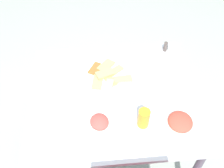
{
  "coord_description": "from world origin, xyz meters",
  "views": [
    {
      "loc": [
        0.11,
        1.02,
        1.99
      ],
      "look_at": [
        0.01,
        -0.06,
        0.77
      ],
      "focal_mm": 41.49,
      "sensor_mm": 36.0,
      "label": 1
    }
  ],
  "objects_px": {
    "salad_plate_greens": "(180,122)",
    "salad_plate_rice": "(99,123)",
    "soda_can": "(144,118)",
    "spoon": "(129,148)",
    "paper_napkin": "(128,145)",
    "pide_platter": "(108,76)",
    "fork": "(128,142)",
    "condiment_caddy": "(167,49)",
    "dining_table": "(115,102)"
  },
  "relations": [
    {
      "from": "paper_napkin",
      "to": "pide_platter",
      "type": "bearing_deg",
      "value": -82.17
    },
    {
      "from": "dining_table",
      "to": "pide_platter",
      "type": "relative_size",
      "value": 3.3
    },
    {
      "from": "fork",
      "to": "salad_plate_rice",
      "type": "bearing_deg",
      "value": -28.51
    },
    {
      "from": "soda_can",
      "to": "fork",
      "type": "bearing_deg",
      "value": 46.38
    },
    {
      "from": "dining_table",
      "to": "condiment_caddy",
      "type": "height_order",
      "value": "condiment_caddy"
    },
    {
      "from": "dining_table",
      "to": "paper_napkin",
      "type": "bearing_deg",
      "value": 96.09
    },
    {
      "from": "soda_can",
      "to": "pide_platter",
      "type": "bearing_deg",
      "value": -66.19
    },
    {
      "from": "salad_plate_rice",
      "to": "spoon",
      "type": "xyz_separation_m",
      "value": [
        -0.15,
        0.16,
        -0.01
      ]
    },
    {
      "from": "fork",
      "to": "salad_plate_greens",
      "type": "bearing_deg",
      "value": -151.28
    },
    {
      "from": "dining_table",
      "to": "salad_plate_rice",
      "type": "bearing_deg",
      "value": 63.12
    },
    {
      "from": "salad_plate_greens",
      "to": "condiment_caddy",
      "type": "height_order",
      "value": "condiment_caddy"
    },
    {
      "from": "salad_plate_rice",
      "to": "condiment_caddy",
      "type": "distance_m",
      "value": 0.78
    },
    {
      "from": "dining_table",
      "to": "soda_can",
      "type": "bearing_deg",
      "value": 120.68
    },
    {
      "from": "salad_plate_rice",
      "to": "fork",
      "type": "bearing_deg",
      "value": 138.78
    },
    {
      "from": "dining_table",
      "to": "paper_napkin",
      "type": "xyz_separation_m",
      "value": [
        -0.04,
        0.36,
        0.08
      ]
    },
    {
      "from": "spoon",
      "to": "salad_plate_rice",
      "type": "bearing_deg",
      "value": -32.63
    },
    {
      "from": "pide_platter",
      "to": "salad_plate_greens",
      "type": "distance_m",
      "value": 0.55
    },
    {
      "from": "pide_platter",
      "to": "fork",
      "type": "xyz_separation_m",
      "value": [
        -0.07,
        0.49,
        -0.01
      ]
    },
    {
      "from": "dining_table",
      "to": "salad_plate_greens",
      "type": "bearing_deg",
      "value": 144.24
    },
    {
      "from": "dining_table",
      "to": "paper_napkin",
      "type": "height_order",
      "value": "paper_napkin"
    },
    {
      "from": "salad_plate_rice",
      "to": "fork",
      "type": "height_order",
      "value": "salad_plate_rice"
    },
    {
      "from": "soda_can",
      "to": "condiment_caddy",
      "type": "distance_m",
      "value": 0.66
    },
    {
      "from": "soda_can",
      "to": "spoon",
      "type": "height_order",
      "value": "soda_can"
    },
    {
      "from": "salad_plate_greens",
      "to": "fork",
      "type": "distance_m",
      "value": 0.32
    },
    {
      "from": "dining_table",
      "to": "soda_can",
      "type": "distance_m",
      "value": 0.31
    },
    {
      "from": "fork",
      "to": "spoon",
      "type": "height_order",
      "value": "same"
    },
    {
      "from": "salad_plate_greens",
      "to": "soda_can",
      "type": "distance_m",
      "value": 0.21
    },
    {
      "from": "salad_plate_rice",
      "to": "condiment_caddy",
      "type": "bearing_deg",
      "value": -132.04
    },
    {
      "from": "paper_napkin",
      "to": "fork",
      "type": "xyz_separation_m",
      "value": [
        0.0,
        -0.02,
        0.0
      ]
    },
    {
      "from": "fork",
      "to": "pide_platter",
      "type": "bearing_deg",
      "value": -69.17
    },
    {
      "from": "salad_plate_greens",
      "to": "salad_plate_rice",
      "type": "height_order",
      "value": "salad_plate_greens"
    },
    {
      "from": "salad_plate_greens",
      "to": "paper_napkin",
      "type": "distance_m",
      "value": 0.33
    },
    {
      "from": "dining_table",
      "to": "salad_plate_rice",
      "type": "xyz_separation_m",
      "value": [
        0.11,
        0.21,
        0.1
      ]
    },
    {
      "from": "pide_platter",
      "to": "spoon",
      "type": "height_order",
      "value": "pide_platter"
    },
    {
      "from": "pide_platter",
      "to": "paper_napkin",
      "type": "distance_m",
      "value": 0.51
    },
    {
      "from": "salad_plate_rice",
      "to": "fork",
      "type": "xyz_separation_m",
      "value": [
        -0.15,
        0.13,
        -0.01
      ]
    },
    {
      "from": "dining_table",
      "to": "condiment_caddy",
      "type": "bearing_deg",
      "value": -138.45
    },
    {
      "from": "condiment_caddy",
      "to": "paper_napkin",
      "type": "bearing_deg",
      "value": 62.5
    },
    {
      "from": "fork",
      "to": "condiment_caddy",
      "type": "xyz_separation_m",
      "value": [
        -0.38,
        -0.71,
        0.02
      ]
    },
    {
      "from": "paper_napkin",
      "to": "spoon",
      "type": "relative_size",
      "value": 0.75
    },
    {
      "from": "pide_platter",
      "to": "spoon",
      "type": "bearing_deg",
      "value": 97.56
    },
    {
      "from": "salad_plate_greens",
      "to": "condiment_caddy",
      "type": "relative_size",
      "value": 2.45
    },
    {
      "from": "salad_plate_greens",
      "to": "fork",
      "type": "xyz_separation_m",
      "value": [
        0.31,
        0.09,
        -0.01
      ]
    },
    {
      "from": "condiment_caddy",
      "to": "pide_platter",
      "type": "bearing_deg",
      "value": 25.71
    },
    {
      "from": "fork",
      "to": "soda_can",
      "type": "bearing_deg",
      "value": -120.91
    },
    {
      "from": "salad_plate_greens",
      "to": "condiment_caddy",
      "type": "xyz_separation_m",
      "value": [
        -0.07,
        -0.62,
        0.01
      ]
    },
    {
      "from": "pide_platter",
      "to": "soda_can",
      "type": "height_order",
      "value": "soda_can"
    },
    {
      "from": "dining_table",
      "to": "salad_plate_greens",
      "type": "relative_size",
      "value": 4.52
    },
    {
      "from": "pide_platter",
      "to": "paper_napkin",
      "type": "xyz_separation_m",
      "value": [
        -0.07,
        0.51,
        -0.01
      ]
    },
    {
      "from": "pide_platter",
      "to": "salad_plate_rice",
      "type": "relative_size",
      "value": 1.54
    }
  ]
}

